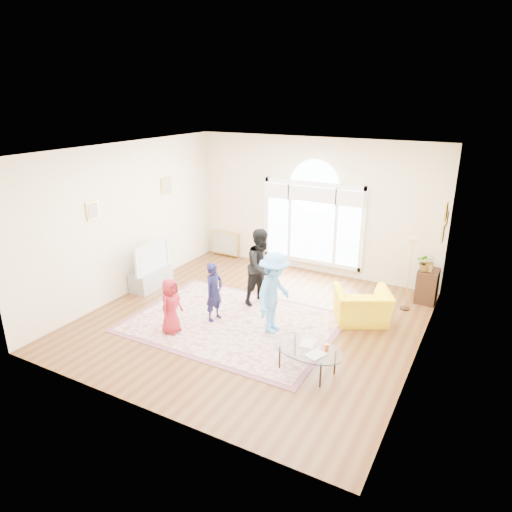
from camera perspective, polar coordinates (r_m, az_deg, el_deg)
The scene contains 17 objects.
ground at distance 8.86m, azimuth -0.49°, elevation -7.99°, with size 6.00×6.00×0.00m, color #562D14.
room_shell at distance 10.71m, azimuth 6.94°, elevation 5.79°, with size 6.00×6.00×6.00m.
area_rug at distance 8.74m, azimuth -2.88°, elevation -8.33°, with size 3.60×2.60×0.02m, color beige.
rug_border at distance 8.74m, azimuth -2.88°, elevation -8.36°, with size 3.80×2.80×0.01m, color #814A59.
tv_console at distance 10.47m, azimuth -12.97°, elevation -2.75°, with size 0.45×1.00×0.42m, color #95989D.
television at distance 10.27m, azimuth -13.17°, elevation 0.01°, with size 0.17×1.13×0.65m.
coffee_table at distance 7.20m, azimuth 6.47°, elevation -11.48°, with size 1.28×0.95×0.54m.
armchair at distance 8.87m, azimuth 13.13°, elevation -6.16°, with size 1.00×0.87×0.65m, color yellow.
side_cabinet at distance 10.12m, azimuth 20.60°, elevation -3.49°, with size 0.40×0.50×0.70m, color black.
floor_lamp at distance 9.29m, azimuth 18.91°, elevation 0.85°, with size 0.31×0.31×1.51m.
plant_pedestal at distance 10.03m, azimuth 20.07°, elevation -3.61°, with size 0.20×0.20×0.70m, color white.
potted_plant at distance 9.85m, azimuth 20.43°, elevation -0.74°, with size 0.33×0.29×0.37m, color #33722D.
leaning_picture at distance 12.29m, azimuth -3.82°, elevation 0.08°, with size 0.80×0.05×0.62m, color tan.
child_red at distance 8.32m, azimuth -10.60°, elevation -6.15°, with size 0.50×0.33×1.03m, color maroon.
child_navy at distance 8.64m, azimuth -5.25°, elevation -4.48°, with size 0.42×0.27×1.14m, color #16153B.
child_black at distance 9.22m, azimuth 0.72°, elevation -1.33°, with size 0.77×0.60×1.58m, color black.
child_blue at distance 8.11m, azimuth 2.28°, elevation -4.64°, with size 0.97×0.56×1.51m, color #5AA8F2.
Camera 1 is at (3.82, -6.85, 4.11)m, focal length 32.00 mm.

